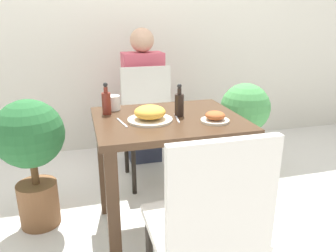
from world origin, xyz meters
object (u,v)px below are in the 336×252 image
at_px(sauce_bottle, 106,102).
at_px(person_figure, 143,98).
at_px(potted_plant_right, 244,121).
at_px(food_plate, 150,114).
at_px(condiment_bottle, 179,104).
at_px(side_plate, 215,117).
at_px(chair_far, 150,118).
at_px(potted_plant_left, 31,149).
at_px(chair_near, 208,223).
at_px(drink_cup, 113,103).

relative_size(sauce_bottle, person_figure, 0.16).
bearing_deg(potted_plant_right, food_plate, -148.35).
bearing_deg(person_figure, condiment_bottle, -90.22).
relative_size(food_plate, potted_plant_right, 0.31).
bearing_deg(side_plate, condiment_bottle, 134.24).
xyz_separation_m(chair_far, potted_plant_left, (-0.82, -0.47, 0.02)).
bearing_deg(side_plate, potted_plant_right, 50.24).
relative_size(food_plate, sauce_bottle, 1.31).
xyz_separation_m(sauce_bottle, potted_plant_right, (1.07, 0.34, -0.31)).
bearing_deg(sauce_bottle, condiment_bottle, -20.55).
xyz_separation_m(chair_far, side_plate, (0.17, -0.88, 0.25)).
relative_size(side_plate, person_figure, 0.13).
relative_size(chair_near, potted_plant_left, 1.09).
distance_m(food_plate, potted_plant_left, 0.76).
height_order(chair_far, food_plate, chair_far).
xyz_separation_m(drink_cup, potted_plant_left, (-0.49, 0.02, -0.25)).
relative_size(food_plate, drink_cup, 2.82).
xyz_separation_m(food_plate, side_plate, (0.33, -0.11, -0.01)).
bearing_deg(side_plate, chair_far, 100.72).
bearing_deg(food_plate, chair_far, 78.01).
distance_m(food_plate, potted_plant_right, 1.05).
height_order(chair_far, potted_plant_left, chair_far).
xyz_separation_m(food_plate, drink_cup, (-0.16, 0.28, 0.01)).
relative_size(food_plate, potted_plant_left, 0.30).
xyz_separation_m(potted_plant_left, person_figure, (0.84, 0.80, 0.07)).
distance_m(chair_far, condiment_bottle, 0.78).
xyz_separation_m(chair_far, sauce_bottle, (-0.37, -0.58, 0.30)).
xyz_separation_m(side_plate, potted_plant_left, (-0.98, 0.41, -0.23)).
bearing_deg(food_plate, potted_plant_left, 155.44).
bearing_deg(drink_cup, side_plate, -38.10).
bearing_deg(food_plate, condiment_bottle, 14.78).
relative_size(chair_near, condiment_bottle, 4.80).
distance_m(chair_far, drink_cup, 0.65).
bearing_deg(person_figure, side_plate, -83.04).
bearing_deg(person_figure, sauce_bottle, -113.46).
distance_m(drink_cup, potted_plant_left, 0.55).
bearing_deg(sauce_bottle, side_plate, -29.14).
bearing_deg(person_figure, food_plate, -99.44).
height_order(chair_near, side_plate, chair_near).
xyz_separation_m(chair_near, condiment_bottle, (0.10, 0.69, 0.30)).
xyz_separation_m(chair_far, condiment_bottle, (0.02, -0.72, 0.30)).
bearing_deg(drink_cup, sauce_bottle, -118.40).
bearing_deg(person_figure, potted_plant_left, -136.43).
relative_size(potted_plant_left, person_figure, 0.69).
height_order(chair_far, person_figure, person_figure).
xyz_separation_m(condiment_bottle, potted_plant_right, (0.68, 0.48, -0.31)).
distance_m(potted_plant_right, person_figure, 0.89).
bearing_deg(potted_plant_right, chair_far, 161.10).
relative_size(food_plate, condiment_bottle, 1.31).
bearing_deg(condiment_bottle, chair_far, 91.19).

